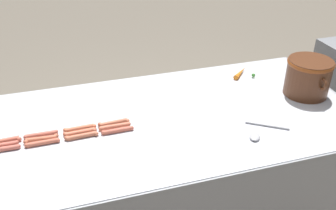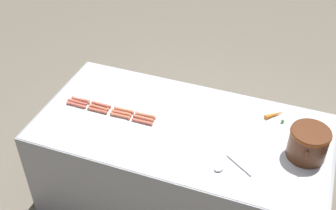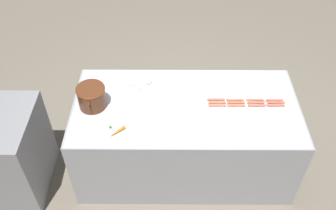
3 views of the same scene
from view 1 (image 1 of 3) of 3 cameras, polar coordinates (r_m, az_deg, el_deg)
name	(u,v)px [view 1 (image 1 of 3)]	position (r m, az deg, el deg)	size (l,w,h in m)	color
griddle_counter	(167,177)	(2.24, -0.09, -10.92)	(1.03, 2.08, 0.84)	#9EA0A5
hot_dog_0	(4,141)	(1.96, -23.70, -4.99)	(0.03, 0.16, 0.02)	#D1664F
hot_dog_1	(41,134)	(1.94, -18.73, -4.26)	(0.03, 0.16, 0.02)	#CA6653
hot_dog_2	(80,128)	(1.93, -13.25, -3.44)	(0.03, 0.16, 0.02)	#D7714E
hot_dog_3	(114,123)	(1.94, -8.24, -2.66)	(0.03, 0.16, 0.02)	#CB7253
hot_dog_4	(1,145)	(1.93, -24.09, -5.62)	(0.03, 0.16, 0.02)	#CB6553
hot_dog_5	(41,139)	(1.91, -18.71, -4.89)	(0.03, 0.16, 0.02)	#CD6D4D
hot_dog_6	(80,132)	(1.90, -13.21, -4.04)	(0.03, 0.16, 0.02)	#D67051
hot_dog_7	(115,126)	(1.91, -8.09, -3.22)	(0.02, 0.16, 0.02)	#CF7153
hot_dog_8	(2,149)	(1.90, -23.89, -6.15)	(0.03, 0.16, 0.02)	#D06756
hot_dog_9	(42,143)	(1.88, -18.56, -5.46)	(0.02, 0.16, 0.02)	#CF684E
hot_dog_10	(81,136)	(1.87, -13.00, -4.60)	(0.03, 0.16, 0.02)	#CA6C4D
hot_dog_11	(118,130)	(1.88, -7.68, -3.84)	(0.02, 0.16, 0.02)	#CD644E
bean_pot	(308,75)	(2.29, 20.52, 4.24)	(0.32, 0.26, 0.21)	#562D19
serving_spoon	(259,133)	(1.91, 13.66, -4.13)	(0.18, 0.24, 0.02)	#B7B7BC
carrot	(241,73)	(2.46, 11.06, 4.84)	(0.14, 0.15, 0.03)	orange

